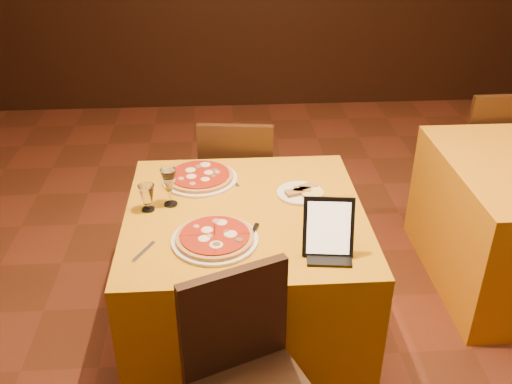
{
  "coord_description": "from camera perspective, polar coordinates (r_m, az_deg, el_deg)",
  "views": [
    {
      "loc": [
        -0.49,
        -2.04,
        2.13
      ],
      "look_at": [
        -0.34,
        0.18,
        0.86
      ],
      "focal_mm": 40.0,
      "sensor_mm": 36.0,
      "label": 1
    }
  ],
  "objects": [
    {
      "name": "chair_side_far",
      "position": [
        4.19,
        21.53,
        4.02
      ],
      "size": [
        0.42,
        0.42,
        0.91
      ],
      "primitive_type": null,
      "rotation": [
        0.0,
        0.0,
        3.15
      ],
      "color": "black",
      "rests_on": "floor"
    },
    {
      "name": "cutlet_dish",
      "position": [
        2.76,
        4.43,
        -0.02
      ],
      "size": [
        0.23,
        0.23,
        0.03
      ],
      "rotation": [
        0.0,
        0.0,
        -0.31
      ],
      "color": "white",
      "rests_on": "main_table"
    },
    {
      "name": "fork_far",
      "position": [
        2.88,
        -2.49,
        1.21
      ],
      "size": [
        0.08,
        0.15,
        0.01
      ],
      "primitive_type": "cube",
      "rotation": [
        0.0,
        0.0,
        1.99
      ],
      "color": "silver",
      "rests_on": "main_table"
    },
    {
      "name": "main_table",
      "position": [
        2.84,
        -1.04,
        -8.36
      ],
      "size": [
        1.1,
        1.1,
        0.75
      ],
      "primitive_type": "cube",
      "color": "#CA860C",
      "rests_on": "floor"
    },
    {
      "name": "fork_near",
      "position": [
        2.4,
        -11.15,
        -5.85
      ],
      "size": [
        0.09,
        0.14,
        0.01
      ],
      "primitive_type": "cube",
      "rotation": [
        0.0,
        0.0,
        1.07
      ],
      "color": "silver",
      "rests_on": "main_table"
    },
    {
      "name": "knife",
      "position": [
        2.42,
        -0.65,
        -4.93
      ],
      "size": [
        0.07,
        0.18,
        0.01
      ],
      "primitive_type": "cube",
      "rotation": [
        0.0,
        0.0,
        1.25
      ],
      "color": "#ACACB2",
      "rests_on": "main_table"
    },
    {
      "name": "wine_glass",
      "position": [
        2.66,
        -8.65,
        0.5
      ],
      "size": [
        0.09,
        0.09,
        0.19
      ],
      "primitive_type": null,
      "rotation": [
        0.0,
        0.0,
        0.34
      ],
      "color": "#DECA7E",
      "rests_on": "main_table"
    },
    {
      "name": "pizza_far",
      "position": [
        2.89,
        -5.66,
        1.47
      ],
      "size": [
        0.38,
        0.38,
        0.03
      ],
      "rotation": [
        0.0,
        0.0,
        0.04
      ],
      "color": "white",
      "rests_on": "main_table"
    },
    {
      "name": "tablet",
      "position": [
        2.31,
        7.26,
        -3.48
      ],
      "size": [
        0.22,
        0.12,
        0.24
      ],
      "primitive_type": "cube",
      "rotation": [
        -0.35,
        0.0,
        -0.12
      ],
      "color": "black",
      "rests_on": "main_table"
    },
    {
      "name": "pizza_near",
      "position": [
        2.42,
        -4.14,
        -4.65
      ],
      "size": [
        0.37,
        0.37,
        0.03
      ],
      "rotation": [
        0.0,
        0.0,
        0.1
      ],
      "color": "white",
      "rests_on": "main_table"
    },
    {
      "name": "floor",
      "position": [
        2.99,
        7.05,
        -16.07
      ],
      "size": [
        6.0,
        7.0,
        0.01
      ],
      "primitive_type": "cube",
      "color": "#5E2D19",
      "rests_on": "ground"
    },
    {
      "name": "water_glass",
      "position": [
        2.65,
        -10.83,
        -0.57
      ],
      "size": [
        0.09,
        0.09,
        0.13
      ],
      "primitive_type": null,
      "rotation": [
        0.0,
        0.0,
        -0.4
      ],
      "color": "silver",
      "rests_on": "main_table"
    },
    {
      "name": "chair_main_far",
      "position": [
        3.49,
        -1.72,
        1.03
      ],
      "size": [
        0.49,
        0.49,
        0.91
      ],
      "primitive_type": null,
      "rotation": [
        0.0,
        0.0,
        3.02
      ],
      "color": "black",
      "rests_on": "floor"
    }
  ]
}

